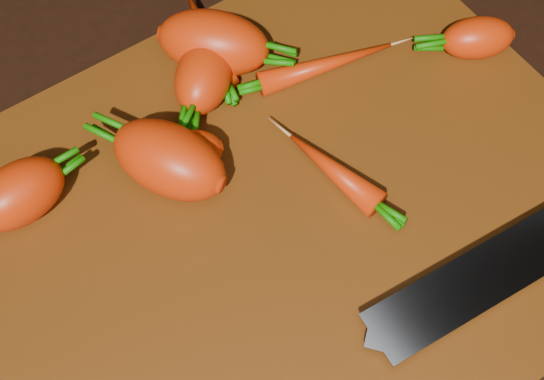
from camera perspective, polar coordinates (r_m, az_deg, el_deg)
ground at (r=0.58m, az=0.56°, el=-2.42°), size 2.00×2.00×0.01m
cutting_board at (r=0.57m, az=0.57°, el=-1.92°), size 0.50×0.40×0.01m
carrot_0 at (r=0.57m, az=-18.51°, el=-0.27°), size 0.08×0.05×0.05m
carrot_1 at (r=0.57m, az=-6.37°, el=2.68°), size 0.06×0.05×0.04m
carrot_2 at (r=0.62m, az=-4.41°, el=11.00°), size 0.10×0.10×0.05m
carrot_3 at (r=0.56m, az=-7.76°, el=2.27°), size 0.09×0.11×0.05m
carrot_4 at (r=0.60m, az=-5.16°, el=8.55°), size 0.08×0.08×0.04m
carrot_5 at (r=0.65m, az=15.22°, el=10.99°), size 0.07×0.06×0.04m
carrot_6 at (r=0.64m, az=-4.94°, el=11.33°), size 0.05×0.11×0.02m
carrot_7 at (r=0.63m, az=4.12°, el=9.42°), size 0.12×0.05×0.02m
carrot_8 at (r=0.57m, az=4.64°, el=1.52°), size 0.04×0.09×0.02m
knife at (r=0.57m, az=19.27°, el=-4.02°), size 0.38×0.06×0.02m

